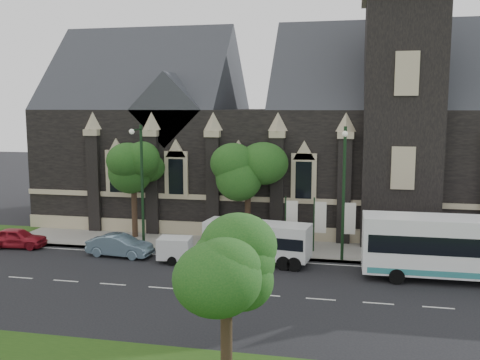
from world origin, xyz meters
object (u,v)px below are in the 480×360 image
(tree_park_east, at_px, (232,263))
(banner_flag_center, at_px, (318,220))
(tree_walk_right, at_px, (251,167))
(sedan, at_px, (120,246))
(tree_walk_left, at_px, (137,166))
(box_trailer, at_px, (175,248))
(street_lamp_near, at_px, (344,186))
(tour_coach, at_px, (477,248))
(car_far_red, at_px, (17,238))
(banner_flag_left, at_px, (290,219))
(shuttle_bus, at_px, (258,239))
(street_lamp_mid, at_px, (141,180))
(banner_flag_right, at_px, (347,222))

(tree_park_east, bearing_deg, banner_flag_center, 83.43)
(tree_walk_right, distance_m, sedan, 10.97)
(tree_walk_left, relative_size, box_trailer, 2.43)
(street_lamp_near, bearing_deg, tour_coach, -16.75)
(box_trailer, xyz_separation_m, car_far_red, (-12.53, 1.18, -0.22))
(street_lamp_near, height_order, banner_flag_center, street_lamp_near)
(street_lamp_near, height_order, box_trailer, street_lamp_near)
(tree_walk_left, xyz_separation_m, banner_flag_left, (12.08, -1.70, -3.35))
(tree_walk_left, xyz_separation_m, banner_flag_center, (14.08, -1.70, -3.35))
(tree_walk_left, bearing_deg, street_lamp_near, -12.87)
(tree_walk_left, height_order, banner_flag_left, tree_walk_left)
(street_lamp_near, xyz_separation_m, sedan, (-15.06, -1.50, -4.36))
(shuttle_bus, relative_size, box_trailer, 2.28)
(banner_flag_left, height_order, tour_coach, banner_flag_left)
(tree_walk_right, relative_size, tour_coach, 0.60)
(tree_park_east, height_order, street_lamp_mid, street_lamp_mid)
(sedan, bearing_deg, street_lamp_near, -79.49)
(box_trailer, bearing_deg, car_far_red, 170.41)
(banner_flag_right, xyz_separation_m, box_trailer, (-11.17, -3.98, -1.44))
(tree_walk_right, distance_m, street_lamp_near, 7.72)
(banner_flag_center, bearing_deg, shuttle_bus, -142.02)
(street_lamp_mid, bearing_deg, box_trailer, -33.60)
(tree_walk_left, height_order, box_trailer, tree_walk_left)
(tree_walk_right, distance_m, car_far_red, 17.96)
(banner_flag_right, bearing_deg, street_lamp_mid, -172.40)
(tree_walk_left, distance_m, sedan, 7.18)
(tree_walk_left, xyz_separation_m, tour_coach, (23.55, -5.94, -3.67))
(tree_walk_left, distance_m, banner_flag_left, 12.66)
(banner_flag_right, bearing_deg, sedan, -167.47)
(car_far_red, bearing_deg, street_lamp_near, -93.35)
(banner_flag_left, xyz_separation_m, car_far_red, (-19.70, -2.80, -1.66))
(tree_park_east, relative_size, tree_walk_right, 0.81)
(banner_flag_right, distance_m, box_trailer, 11.95)
(banner_flag_left, xyz_separation_m, banner_flag_center, (2.00, 0.00, 0.00))
(banner_flag_left, height_order, shuttle_bus, banner_flag_left)
(box_trailer, bearing_deg, tree_walk_right, 50.00)
(tree_walk_left, relative_size, shuttle_bus, 1.06)
(tree_walk_right, distance_m, banner_flag_left, 4.92)
(sedan, height_order, car_far_red, sedan)
(tree_park_east, relative_size, street_lamp_near, 0.70)
(tree_walk_left, relative_size, banner_flag_center, 1.91)
(street_lamp_near, bearing_deg, sedan, -174.30)
(tree_walk_left, height_order, car_far_red, tree_walk_left)
(shuttle_bus, bearing_deg, sedan, -169.48)
(tree_park_east, relative_size, tree_walk_left, 0.82)
(street_lamp_near, distance_m, car_far_red, 23.84)
(tree_walk_left, xyz_separation_m, box_trailer, (4.91, -5.68, -4.79))
(street_lamp_near, height_order, sedan, street_lamp_near)
(tree_walk_left, relative_size, street_lamp_mid, 0.85)
(tree_park_east, xyz_separation_m, sedan, (-11.23, 14.91, -3.87))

